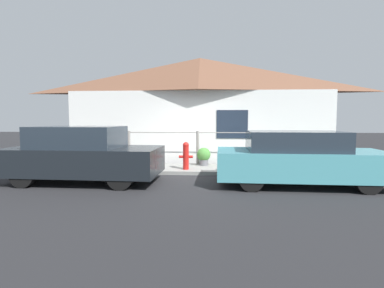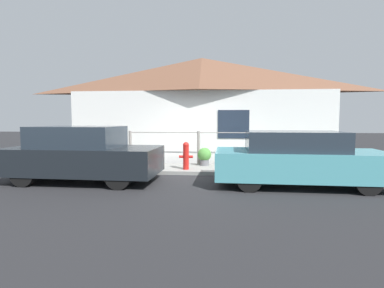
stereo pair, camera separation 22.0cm
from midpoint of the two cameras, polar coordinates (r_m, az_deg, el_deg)
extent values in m
plane|color=#262628|center=(8.83, -0.13, -5.99)|extent=(60.00, 60.00, 0.00)
cube|color=gray|center=(9.65, 0.23, -4.76)|extent=(24.00, 1.67, 0.11)
cube|color=white|center=(10.79, 0.69, 3.10)|extent=(9.57, 0.12, 2.68)
cube|color=#1E2838|center=(10.71, 7.08, 3.77)|extent=(1.10, 0.04, 1.00)
pyramid|color=brown|center=(11.95, 1.00, 12.91)|extent=(9.97, 2.20, 1.34)
cylinder|color=gray|center=(10.67, -12.49, -0.60)|extent=(0.10, 0.10, 1.14)
cylinder|color=gray|center=(10.25, 0.49, -0.70)|extent=(0.10, 0.10, 1.14)
cylinder|color=gray|center=(10.38, 13.84, -0.77)|extent=(0.10, 0.10, 1.14)
cylinder|color=gray|center=(10.21, 0.49, 2.19)|extent=(4.80, 0.03, 0.03)
cube|color=black|center=(8.32, -20.45, -2.95)|extent=(3.94, 1.87, 0.68)
cube|color=#232D38|center=(8.34, -21.53, 1.27)|extent=(2.18, 1.61, 0.55)
cylinder|color=black|center=(8.62, -10.92, -4.26)|extent=(0.62, 0.22, 0.62)
cylinder|color=black|center=(7.20, -14.38, -6.08)|extent=(0.62, 0.22, 0.62)
cylinder|color=black|center=(9.59, -24.90, -3.72)|extent=(0.62, 0.22, 0.62)
cylinder|color=black|center=(8.34, -30.21, -5.12)|extent=(0.62, 0.22, 0.62)
cube|color=teal|center=(7.85, 19.19, -3.59)|extent=(4.13, 1.86, 0.66)
cube|color=#232D38|center=(7.76, 18.13, 0.57)|extent=(2.29, 1.60, 0.48)
cylinder|color=black|center=(8.98, 25.91, -4.47)|extent=(0.57, 0.21, 0.56)
cylinder|color=black|center=(7.60, 29.90, -6.21)|extent=(0.57, 0.21, 0.56)
cylinder|color=black|center=(8.44, 9.49, -4.62)|extent=(0.57, 0.21, 0.56)
cylinder|color=black|center=(6.95, 10.36, -6.62)|extent=(0.57, 0.21, 0.56)
cylinder|color=red|center=(9.18, -1.86, -2.66)|extent=(0.18, 0.18, 0.71)
sphere|color=red|center=(9.14, -1.87, -0.21)|extent=(0.19, 0.19, 0.19)
cylinder|color=red|center=(9.19, -2.68, -2.43)|extent=(0.16, 0.08, 0.08)
cylinder|color=red|center=(9.16, -1.04, -2.45)|extent=(0.16, 0.08, 0.08)
cylinder|color=slate|center=(10.02, 1.61, -3.53)|extent=(0.30, 0.30, 0.20)
sphere|color=#4C8E3D|center=(9.99, 1.62, -2.01)|extent=(0.45, 0.45, 0.45)
camera|label=1|loc=(0.11, -90.70, -0.06)|focal=28.00mm
camera|label=2|loc=(0.11, 89.30, 0.06)|focal=28.00mm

